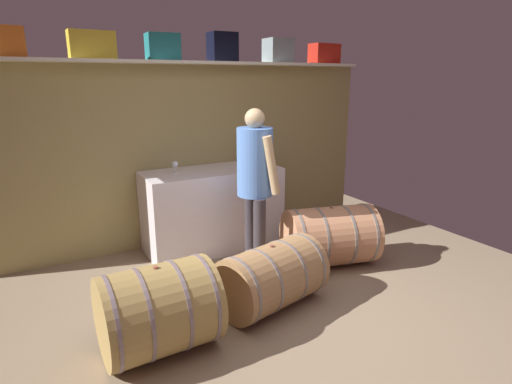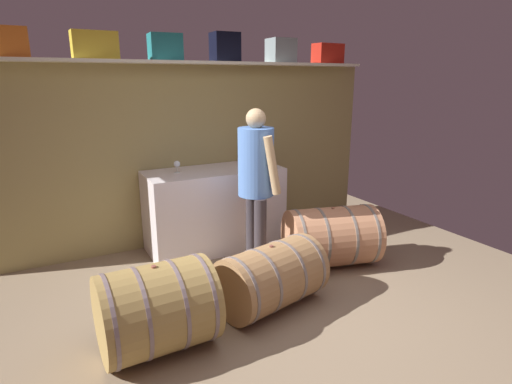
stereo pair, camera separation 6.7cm
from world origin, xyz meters
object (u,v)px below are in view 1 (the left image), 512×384
Objects in this scene: red_funnel at (241,158)px; wine_barrel_near at (158,310)px; winemaker_pouring at (255,174)px; toolcase_yellow at (92,45)px; toolcase_grey at (278,51)px; wine_barrel_far at (330,236)px; work_cabinet at (213,209)px; toolcase_orange at (5,42)px; wine_bottle_dark at (254,153)px; wine_glass at (175,165)px; toolcase_red at (324,54)px; toolcase_teal at (163,47)px; toolcase_black at (222,47)px; wine_barrel_flank at (272,277)px.

wine_barrel_near is (-1.60, -1.80, -0.66)m from red_funnel.
toolcase_yellow is at bearing -117.67° from winemaker_pouring.
toolcase_grey reaches higher than red_funnel.
wine_barrel_far is (-0.13, -1.30, -1.94)m from toolcase_grey.
work_cabinet is 0.74m from red_funnel.
toolcase_orange is 2.73m from wine_bottle_dark.
winemaker_pouring is (-0.88, -1.02, -1.24)m from toolcase_grey.
toolcase_orange is at bearing 178.78° from red_funnel.
wine_barrel_near is at bearing -92.12° from toolcase_yellow.
wine_barrel_near is at bearing -136.42° from toolcase_grey.
wine_glass reaches higher than wine_barrel_far.
red_funnel is (-0.12, 0.12, -0.07)m from wine_bottle_dark.
toolcase_red is at bearing 71.85° from wine_barrel_far.
toolcase_red is (2.15, 0.00, -0.01)m from toolcase_teal.
toolcase_yellow reaches higher than wine_bottle_dark.
wine_glass is at bearing 173.54° from work_cabinet.
toolcase_teal reaches higher than wine_bottle_dark.
toolcase_orange is 2.56m from winemaker_pouring.
toolcase_black is 1.85m from work_cabinet.
toolcase_orange reaches higher than wine_glass.
toolcase_yellow is 1.30× the size of toolcase_teal.
red_funnel reaches higher than wine_barrel_near.
wine_barrel_far is at bearing -39.96° from wine_glass.
toolcase_yellow is at bearing -176.31° from toolcase_teal.
wine_barrel_near is at bearing -149.49° from toolcase_red.
work_cabinet is 1.96m from wine_barrel_near.
red_funnel is (0.89, 0.15, -0.03)m from wine_glass.
wine_barrel_flank is (1.76, -1.73, -1.97)m from toolcase_orange.
wine_barrel_near is (-1.12, -1.60, -0.14)m from work_cabinet.
work_cabinet is at bearing -163.61° from toolcase_grey.
toolcase_black is at bearing 3.69° from toolcase_teal.
winemaker_pouring is at bearing -28.79° from toolcase_orange.
toolcase_teal is 1.12× the size of toolcase_grey.
toolcase_yellow is at bearing 161.88° from wine_barrel_far.
toolcase_red is at bearing 133.73° from winemaker_pouring.
work_cabinet is at bearing -6.46° from wine_glass.
wine_glass is at bearing -177.09° from toolcase_red.
toolcase_teal is 0.21× the size of work_cabinet.
wine_glass is at bearing -134.49° from winemaker_pouring.
toolcase_red reaches higher than wine_glass.
work_cabinet is (-0.28, -0.25, -1.81)m from toolcase_black.
toolcase_grey is 2.23× the size of wine_glass.
winemaker_pouring is at bearing -109.25° from red_funnel.
red_funnel reaches higher than work_cabinet.
wine_glass is (-0.41, 0.05, 0.56)m from work_cabinet.
toolcase_orange is at bearing -105.79° from winemaker_pouring.
wine_barrel_near is (-1.72, -1.69, -0.73)m from wine_bottle_dark.
wine_bottle_dark is at bearing -155.93° from toolcase_grey.
wine_glass is 0.13× the size of wine_barrel_far.
wine_barrel_far is 0.64× the size of winemaker_pouring.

